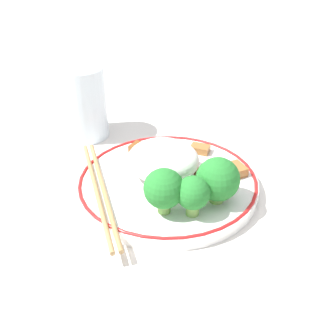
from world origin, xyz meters
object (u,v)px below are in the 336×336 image
(chopsticks, at_px, (100,191))
(broccoli_back_center, at_px, (193,194))
(broccoli_back_left, at_px, (164,189))
(broccoli_back_right, at_px, (218,180))
(drinking_glass, at_px, (83,102))
(plate, at_px, (168,184))

(chopsticks, bearing_deg, broccoli_back_center, -6.25)
(broccoli_back_left, distance_m, chopsticks, 0.10)
(broccoli_back_center, relative_size, broccoli_back_right, 0.87)
(broccoli_back_left, xyz_separation_m, chopsticks, (-0.09, 0.02, -0.03))
(broccoli_back_center, relative_size, drinking_glass, 0.44)
(plate, relative_size, broccoli_back_left, 4.11)
(plate, height_order, chopsticks, chopsticks)
(plate, xyz_separation_m, broccoli_back_right, (0.07, -0.03, 0.04))
(plate, bearing_deg, broccoli_back_left, -80.45)
(chopsticks, bearing_deg, broccoli_back_right, 7.74)
(broccoli_back_center, height_order, chopsticks, broccoli_back_center)
(plate, height_order, broccoli_back_right, broccoli_back_right)
(chopsticks, distance_m, drinking_glass, 0.20)
(broccoli_back_left, distance_m, broccoli_back_center, 0.04)
(broccoli_back_center, bearing_deg, chopsticks, 173.75)
(broccoli_back_left, relative_size, broccoli_back_center, 1.13)
(broccoli_back_center, xyz_separation_m, broccoli_back_right, (0.02, 0.03, 0.00))
(chopsticks, xyz_separation_m, drinking_glass, (-0.09, 0.18, 0.04))
(broccoli_back_right, distance_m, chopsticks, 0.15)
(drinking_glass, bearing_deg, plate, -36.12)
(broccoli_back_right, xyz_separation_m, chopsticks, (-0.15, -0.02, -0.03))
(plate, relative_size, chopsticks, 1.13)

